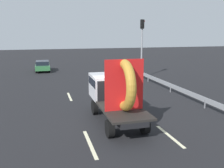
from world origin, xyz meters
name	(u,v)px	position (x,y,z in m)	size (l,w,h in m)	color
ground_plane	(115,121)	(0.00, 0.00, 0.00)	(120.00, 120.00, 0.00)	black
flatbed_truck	(114,91)	(0.07, 0.43, 1.60)	(2.02, 5.51, 3.50)	black
distant_sedan	(43,66)	(-3.64, 19.33, 0.68)	(1.67, 3.90, 1.27)	black
traffic_light	(142,40)	(6.27, 11.90, 3.86)	(0.42, 0.36, 5.94)	gray
guardrail	(186,92)	(6.14, 3.03, 0.53)	(0.10, 17.92, 0.71)	gray
lane_dash_left_near	(90,144)	(-1.79, -2.39, 0.00)	(2.90, 0.16, 0.01)	beige
lane_dash_left_far	(70,97)	(-1.79, 5.98, 0.00)	(2.46, 0.16, 0.01)	beige
lane_dash_right_near	(170,136)	(1.93, -2.55, 0.00)	(2.64, 0.16, 0.01)	beige
lane_dash_right_far	(118,94)	(1.93, 5.83, 0.00)	(2.60, 0.16, 0.01)	beige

